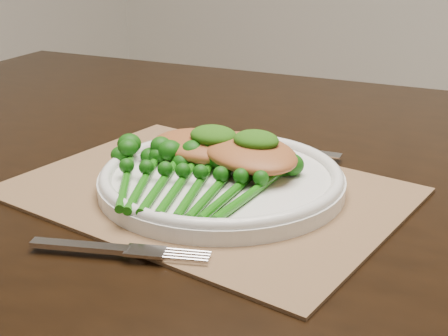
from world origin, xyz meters
The scene contains 9 objects.
placemat centered at (-0.02, -0.09, 0.75)m, with size 0.42×0.31×0.00m, color brown.
dinner_plate centered at (0.00, -0.08, 0.77)m, with size 0.28×0.28×0.02m.
knife centered at (-0.04, 0.06, 0.76)m, with size 0.19×0.05×0.01m.
fork centered at (0.01, -0.25, 0.76)m, with size 0.16×0.08×0.01m.
chicken_fillet_left centered at (-0.05, -0.04, 0.78)m, with size 0.14×0.10×0.03m, color #B06433.
chicken_fillet_right centered at (0.01, -0.05, 0.79)m, with size 0.14×0.10×0.03m, color #B06433.
pesto_dollop_left centered at (-0.04, -0.05, 0.80)m, with size 0.06×0.05×0.02m, color #18460A.
pesto_dollop_right centered at (0.02, -0.05, 0.81)m, with size 0.05×0.05×0.02m, color #18460A.
broccolini_bundle centered at (-0.01, -0.14, 0.77)m, with size 0.21×0.22×0.04m.
Camera 1 is at (0.35, -0.62, 1.03)m, focal length 50.00 mm.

